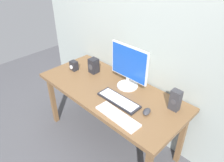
% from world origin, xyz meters
% --- Properties ---
extents(ground_plane, '(6.00, 6.00, 0.00)m').
position_xyz_m(ground_plane, '(0.00, 0.00, 0.00)').
color(ground_plane, '#4C4C51').
extents(wall_back, '(3.25, 0.04, 3.00)m').
position_xyz_m(wall_back, '(0.00, 0.42, 1.50)').
color(wall_back, '#9EA8A3').
rests_on(wall_back, ground_plane).
extents(desk, '(1.69, 0.75, 0.76)m').
position_xyz_m(desk, '(0.00, 0.00, 0.69)').
color(desk, brown).
rests_on(desk, ground_plane).
extents(monitor, '(0.47, 0.23, 0.48)m').
position_xyz_m(monitor, '(0.09, 0.19, 1.01)').
color(monitor, silver).
rests_on(monitor, desk).
extents(keyboard_primary, '(0.47, 0.16, 0.02)m').
position_xyz_m(keyboard_primary, '(0.21, -0.09, 0.77)').
color(keyboard_primary, '#232328').
rests_on(keyboard_primary, desk).
extents(keyboard_secondary, '(0.47, 0.15, 0.02)m').
position_xyz_m(keyboard_secondary, '(0.36, -0.26, 0.77)').
color(keyboard_secondary, silver).
rests_on(keyboard_secondary, desk).
extents(mouse, '(0.09, 0.12, 0.04)m').
position_xyz_m(mouse, '(0.52, -0.04, 0.78)').
color(mouse, '#333338').
rests_on(mouse, desk).
extents(speaker_right, '(0.10, 0.08, 0.21)m').
position_xyz_m(speaker_right, '(0.66, 0.20, 0.87)').
color(speaker_right, '#333338').
rests_on(speaker_right, desk).
extents(speaker_left, '(0.10, 0.10, 0.18)m').
position_xyz_m(speaker_left, '(-0.40, 0.12, 0.85)').
color(speaker_left, '#232328').
rests_on(speaker_left, desk).
extents(audio_controller, '(0.09, 0.08, 0.12)m').
position_xyz_m(audio_controller, '(-0.62, -0.02, 0.82)').
color(audio_controller, '#232328').
rests_on(audio_controller, desk).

